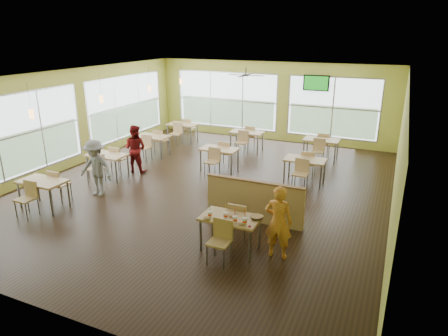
# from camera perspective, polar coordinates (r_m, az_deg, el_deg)

# --- Properties ---
(room) EXTENTS (12.00, 12.04, 3.20)m
(room) POSITION_cam_1_polar(r_m,az_deg,el_deg) (11.26, -2.47, 4.88)
(room) COLOR black
(room) RESTS_ON ground
(window_bays) EXTENTS (9.24, 10.24, 2.38)m
(window_bays) POSITION_cam_1_polar(r_m,az_deg,el_deg) (15.16, -6.34, 7.96)
(window_bays) COLOR white
(window_bays) RESTS_ON room
(main_table) EXTENTS (1.22, 1.52, 0.87)m
(main_table) POSITION_cam_1_polar(r_m,az_deg,el_deg) (8.24, 0.91, -7.75)
(main_table) COLOR tan
(main_table) RESTS_ON floor
(half_wall_divider) EXTENTS (2.40, 0.14, 1.04)m
(half_wall_divider) POSITION_cam_1_polar(r_m,az_deg,el_deg) (9.51, 4.34, -4.72)
(half_wall_divider) COLOR tan
(half_wall_divider) RESTS_ON floor
(dining_tables) EXTENTS (6.92, 8.72, 0.87)m
(dining_tables) POSITION_cam_1_polar(r_m,az_deg,el_deg) (13.44, -3.20, 2.93)
(dining_tables) COLOR tan
(dining_tables) RESTS_ON floor
(pendant_lights) EXTENTS (0.11, 7.31, 0.86)m
(pendant_lights) POSITION_cam_1_polar(r_m,az_deg,el_deg) (13.34, -13.83, 10.31)
(pendant_lights) COLOR #2D2119
(pendant_lights) RESTS_ON ceiling
(ceiling_fan) EXTENTS (1.25, 1.25, 0.29)m
(ceiling_fan) POSITION_cam_1_polar(r_m,az_deg,el_deg) (13.74, 3.13, 13.12)
(ceiling_fan) COLOR #2D2119
(ceiling_fan) RESTS_ON ceiling
(tv_backwall) EXTENTS (1.00, 0.07, 0.60)m
(tv_backwall) POSITION_cam_1_polar(r_m,az_deg,el_deg) (16.08, 13.03, 11.74)
(tv_backwall) COLOR black
(tv_backwall) RESTS_ON wall_back
(man_plaid) EXTENTS (0.57, 0.39, 1.53)m
(man_plaid) POSITION_cam_1_polar(r_m,az_deg,el_deg) (8.01, 7.78, -7.67)
(man_plaid) COLOR red
(man_plaid) RESTS_ON floor
(patron_maroon) EXTENTS (0.80, 0.65, 1.54)m
(patron_maroon) POSITION_cam_1_polar(r_m,az_deg,el_deg) (13.11, -12.57, 2.72)
(patron_maroon) COLOR maroon
(patron_maroon) RESTS_ON floor
(patron_grey) EXTENTS (1.02, 0.59, 1.58)m
(patron_grey) POSITION_cam_1_polar(r_m,az_deg,el_deg) (11.46, -17.86, -0.00)
(patron_grey) COLOR slate
(patron_grey) RESTS_ON floor
(cup_blue) EXTENTS (0.10, 0.10, 0.34)m
(cup_blue) POSITION_cam_1_polar(r_m,az_deg,el_deg) (8.15, -2.03, -6.60)
(cup_blue) COLOR white
(cup_blue) RESTS_ON main_table
(cup_yellow) EXTENTS (0.10, 0.10, 0.36)m
(cup_yellow) POSITION_cam_1_polar(r_m,az_deg,el_deg) (8.09, 0.22, -6.76)
(cup_yellow) COLOR white
(cup_yellow) RESTS_ON main_table
(cup_red_near) EXTENTS (0.10, 0.10, 0.37)m
(cup_red_near) POSITION_cam_1_polar(r_m,az_deg,el_deg) (7.92, 1.58, -7.33)
(cup_red_near) COLOR white
(cup_red_near) RESTS_ON main_table
(cup_red_far) EXTENTS (0.11, 0.11, 0.38)m
(cup_red_far) POSITION_cam_1_polar(r_m,az_deg,el_deg) (7.85, 2.97, -7.59)
(cup_red_far) COLOR white
(cup_red_far) RESTS_ON main_table
(food_basket) EXTENTS (0.26, 0.26, 0.06)m
(food_basket) POSITION_cam_1_polar(r_m,az_deg,el_deg) (8.12, 4.67, -7.02)
(food_basket) COLOR black
(food_basket) RESTS_ON main_table
(ketchup_cup) EXTENTS (0.06, 0.06, 0.02)m
(ketchup_cup) POSITION_cam_1_polar(r_m,az_deg,el_deg) (7.81, 3.68, -8.28)
(ketchup_cup) COLOR #A00F16
(ketchup_cup) RESTS_ON main_table
(wrapper_left) EXTENTS (0.19, 0.17, 0.04)m
(wrapper_left) POSITION_cam_1_polar(r_m,az_deg,el_deg) (8.10, -2.40, -7.14)
(wrapper_left) COLOR tan
(wrapper_left) RESTS_ON main_table
(wrapper_mid) EXTENTS (0.24, 0.22, 0.05)m
(wrapper_mid) POSITION_cam_1_polar(r_m,az_deg,el_deg) (8.21, 1.27, -6.74)
(wrapper_mid) COLOR tan
(wrapper_mid) RESTS_ON main_table
(wrapper_right) EXTENTS (0.17, 0.16, 0.04)m
(wrapper_right) POSITION_cam_1_polar(r_m,az_deg,el_deg) (7.88, 2.47, -7.94)
(wrapper_right) COLOR tan
(wrapper_right) RESTS_ON main_table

